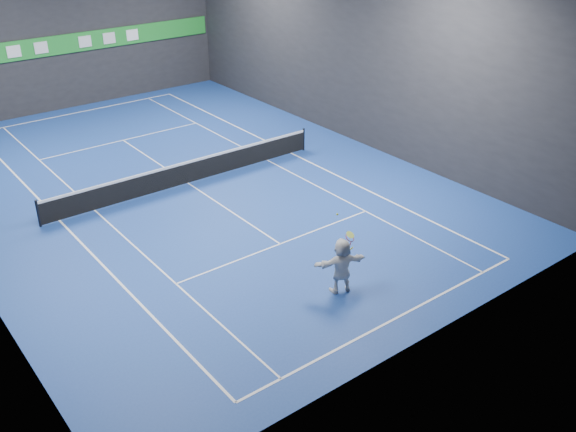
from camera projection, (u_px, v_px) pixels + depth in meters
ground at (189, 183)px, 26.90m from camera, size 26.00×26.00×0.00m
wall_back at (60, 25)px, 33.94m from camera, size 18.00×0.10×9.00m
wall_front at (441, 192)px, 15.69m from camera, size 18.00×0.10×9.00m
wall_right at (352, 46)px, 29.69m from camera, size 0.10×26.00×9.00m
baseline_near at (394, 319)px, 18.55m from camera, size 10.98×0.08×0.01m
baseline_far at (80, 112)px, 35.25m from camera, size 10.98×0.08×0.01m
sideline_doubles_left at (60, 221)px, 23.93m from camera, size 0.08×23.78×0.01m
sideline_doubles_right at (292, 153)px, 29.87m from camera, size 0.08×23.78×0.01m
sideline_singles_left at (95, 211)px, 24.68m from camera, size 0.06×23.78×0.01m
sideline_singles_right at (268, 160)px, 29.12m from camera, size 0.06×23.78×0.01m
service_line_near at (280, 244)px, 22.41m from camera, size 8.23×0.06×0.01m
service_line_far at (123, 140)px, 31.39m from camera, size 8.23×0.06×0.01m
center_service_line at (189, 183)px, 26.90m from camera, size 0.06×12.80×0.01m
player at (342, 266)px, 19.45m from camera, size 1.76×1.04×1.81m
tennis_ball at (337, 214)px, 18.44m from camera, size 0.07×0.07×0.07m
tennis_net at (188, 172)px, 26.65m from camera, size 12.50×0.10×1.07m
sponsor_banner at (63, 44)px, 34.36m from camera, size 17.64×0.11×1.00m
tennis_racket at (350, 239)px, 19.30m from camera, size 0.42×0.37×0.72m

